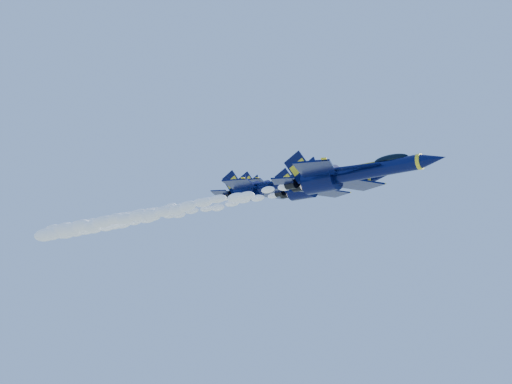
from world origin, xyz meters
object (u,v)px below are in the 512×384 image
Objects in this scene: jet_second at (323,185)px; jet_third at (267,188)px; jet_lead at (351,174)px; jet_fourth at (276,186)px.

jet_second is 0.83× the size of jet_third.
jet_fourth is at bearing 138.20° from jet_lead.
jet_second is (-8.13, 7.60, 1.43)m from jet_lead.
jet_third reaches higher than jet_second.
jet_lead is 11.22m from jet_second.
jet_second is 0.90× the size of jet_fourth.
jet_second is 28.22m from jet_fourth.
jet_lead is 1.04× the size of jet_fourth.
jet_second is 17.97m from jet_third.
jet_lead is 1.15× the size of jet_second.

